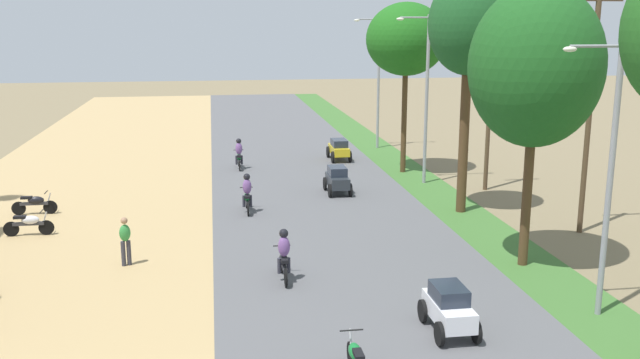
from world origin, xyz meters
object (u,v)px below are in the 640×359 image
median_tree_fourth (406,40)px  utility_pole_far (590,108)px  pedestrian_on_shoulder (125,239)px  motorbike_ahead_third (284,256)px  car_sedan_yellow (339,148)px  motorbike_ahead_fourth (247,194)px  car_hatchback_charcoal (337,179)px  median_tree_third (469,27)px  streetlamp_mid (427,88)px  median_tree_second (536,67)px  streetlamp_far (379,74)px  car_hatchback_white (449,307)px  utility_pole_near (490,101)px  streetlamp_near (612,161)px  parked_motorbike_fourth (29,223)px  motorbike_ahead_second (356,357)px  parked_motorbike_fifth (35,203)px  motorbike_ahead_fifth (239,154)px

median_tree_fourth → utility_pole_far: size_ratio=0.96×
pedestrian_on_shoulder → motorbike_ahead_third: 5.37m
car_sedan_yellow → motorbike_ahead_fourth: bearing=-118.9°
pedestrian_on_shoulder → car_hatchback_charcoal: pedestrian_on_shoulder is taller
median_tree_third → motorbike_ahead_fourth: bearing=172.4°
utility_pole_far → motorbike_ahead_third: 12.74m
streetlamp_mid → utility_pole_far: bearing=-68.3°
median_tree_second → streetlamp_far: size_ratio=1.11×
car_hatchback_white → car_hatchback_charcoal: 14.95m
pedestrian_on_shoulder → motorbike_ahead_third: (4.91, -2.15, -0.11)m
utility_pole_far → car_hatchback_white: bearing=-135.3°
utility_pole_far → utility_pole_near: bearing=97.5°
car_hatchback_charcoal → utility_pole_far: bearing=-41.7°
motorbike_ahead_third → streetlamp_mid: bearing=56.2°
streetlamp_mid → car_hatchback_charcoal: 6.24m
pedestrian_on_shoulder → streetlamp_near: size_ratio=0.22×
car_sedan_yellow → parked_motorbike_fourth: bearing=-138.2°
utility_pole_near → motorbike_ahead_second: 19.76m
median_tree_fourth → motorbike_ahead_third: bearing=-117.8°
median_tree_second → utility_pole_near: size_ratio=1.11×
parked_motorbike_fifth → car_hatchback_white: bearing=-45.5°
median_tree_fourth → utility_pole_far: utility_pole_far is taller
streetlamp_near → streetlamp_mid: streetlamp_mid is taller
streetlamp_mid → utility_pole_near: (2.52, -1.60, -0.49)m
streetlamp_mid → motorbike_ahead_third: streetlamp_mid is taller
pedestrian_on_shoulder → motorbike_ahead_second: pedestrian_on_shoulder is taller
parked_motorbike_fifth → utility_pole_far: (20.94, -5.53, 4.16)m
parked_motorbike_fifth → streetlamp_far: 22.18m
car_hatchback_white → streetlamp_near: bearing=6.3°
utility_pole_far → motorbike_ahead_fourth: size_ratio=5.03×
median_tree_second → car_hatchback_charcoal: (-4.28, 10.40, -5.70)m
parked_motorbike_fifth → pedestrian_on_shoulder: size_ratio=1.11×
parked_motorbike_fourth → utility_pole_far: 21.01m
median_tree_fourth → motorbike_ahead_second: bearing=-108.1°
motorbike_ahead_fifth → median_tree_second: bearing=-62.8°
car_hatchback_white → motorbike_ahead_third: motorbike_ahead_third is taller
pedestrian_on_shoulder → median_tree_fourth: median_tree_fourth is taller
streetlamp_far → car_hatchback_charcoal: 12.89m
motorbike_ahead_third → motorbike_ahead_fourth: (-0.70, 8.00, 0.00)m
utility_pole_near → motorbike_ahead_third: (-10.69, -10.58, -3.35)m
median_tree_third → car_sedan_yellow: bearing=104.8°
parked_motorbike_fifth → utility_pole_near: bearing=4.4°
pedestrian_on_shoulder → car_sedan_yellow: pedestrian_on_shoulder is taller
parked_motorbike_fourth → median_tree_second: bearing=-19.0°
median_tree_third → motorbike_ahead_fourth: (-8.81, 1.17, -6.75)m
streetlamp_near → motorbike_ahead_fifth: (-8.83, 20.62, -3.44)m
pedestrian_on_shoulder → streetlamp_far: (13.08, 19.92, 3.70)m
median_tree_second → utility_pole_near: 10.92m
streetlamp_mid → car_sedan_yellow: streetlamp_mid is taller
pedestrian_on_shoulder → median_tree_fourth: 18.92m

